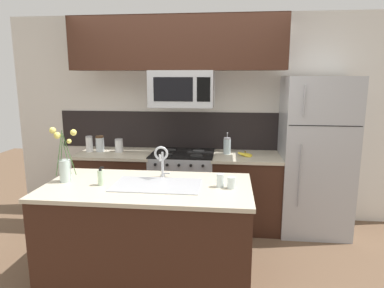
% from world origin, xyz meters
% --- Properties ---
extents(ground_plane, '(10.00, 10.00, 0.00)m').
position_xyz_m(ground_plane, '(0.00, 0.00, 0.00)').
color(ground_plane, brown).
extents(rear_partition, '(5.20, 0.10, 2.60)m').
position_xyz_m(rear_partition, '(0.30, 1.28, 1.30)').
color(rear_partition, silver).
rests_on(rear_partition, ground).
extents(splash_band, '(3.36, 0.01, 0.48)m').
position_xyz_m(splash_band, '(0.00, 1.22, 1.15)').
color(splash_band, black).
rests_on(splash_band, rear_partition).
extents(back_counter_left, '(0.93, 0.65, 0.91)m').
position_xyz_m(back_counter_left, '(-0.83, 0.90, 0.46)').
color(back_counter_left, '#381E14').
rests_on(back_counter_left, ground).
extents(back_counter_right, '(0.83, 0.65, 0.91)m').
position_xyz_m(back_counter_right, '(0.78, 0.90, 0.46)').
color(back_counter_right, '#381E14').
rests_on(back_counter_right, ground).
extents(stove_range, '(0.76, 0.64, 0.93)m').
position_xyz_m(stove_range, '(0.00, 0.90, 0.46)').
color(stove_range, '#A8AAAF').
rests_on(stove_range, ground).
extents(microwave, '(0.74, 0.40, 0.42)m').
position_xyz_m(microwave, '(0.00, 0.88, 1.70)').
color(microwave, '#A8AAAF').
extents(upper_cabinet_band, '(2.46, 0.34, 0.60)m').
position_xyz_m(upper_cabinet_band, '(-0.05, 0.85, 2.21)').
color(upper_cabinet_band, '#381E14').
extents(refrigerator, '(0.79, 0.74, 1.85)m').
position_xyz_m(refrigerator, '(1.57, 0.92, 0.92)').
color(refrigerator, '#A8AAAF').
rests_on(refrigerator, ground).
extents(storage_jar_tall, '(0.08, 0.08, 0.20)m').
position_xyz_m(storage_jar_tall, '(-1.18, 0.89, 1.01)').
color(storage_jar_tall, silver).
rests_on(storage_jar_tall, back_counter_left).
extents(storage_jar_medium, '(0.10, 0.10, 0.20)m').
position_xyz_m(storage_jar_medium, '(-1.06, 0.92, 1.01)').
color(storage_jar_medium, silver).
rests_on(storage_jar_medium, back_counter_left).
extents(storage_jar_short, '(0.10, 0.10, 0.17)m').
position_xyz_m(storage_jar_short, '(-0.81, 0.91, 0.99)').
color(storage_jar_short, silver).
rests_on(storage_jar_short, back_counter_left).
extents(banana_bunch, '(0.19, 0.12, 0.08)m').
position_xyz_m(banana_bunch, '(0.75, 0.84, 0.93)').
color(banana_bunch, yellow).
rests_on(banana_bunch, back_counter_right).
extents(french_press, '(0.09, 0.09, 0.27)m').
position_xyz_m(french_press, '(0.54, 0.96, 1.01)').
color(french_press, silver).
rests_on(french_press, back_counter_right).
extents(island_counter, '(1.81, 0.92, 0.91)m').
position_xyz_m(island_counter, '(-0.14, -0.35, 0.46)').
color(island_counter, '#381E14').
rests_on(island_counter, ground).
extents(kitchen_sink, '(0.76, 0.44, 0.16)m').
position_xyz_m(kitchen_sink, '(-0.05, -0.35, 0.84)').
color(kitchen_sink, '#ADAFB5').
rests_on(kitchen_sink, island_counter).
extents(sink_faucet, '(0.14, 0.14, 0.31)m').
position_xyz_m(sink_faucet, '(-0.05, -0.13, 1.11)').
color(sink_faucet, '#B7BABF').
rests_on(sink_faucet, island_counter).
extents(dish_soap_bottle, '(0.06, 0.05, 0.16)m').
position_xyz_m(dish_soap_bottle, '(-0.54, -0.40, 0.98)').
color(dish_soap_bottle, beige).
rests_on(dish_soap_bottle, island_counter).
extents(drinking_glass, '(0.06, 0.06, 0.12)m').
position_xyz_m(drinking_glass, '(0.49, -0.33, 0.97)').
color(drinking_glass, silver).
rests_on(drinking_glass, island_counter).
extents(spare_glass, '(0.07, 0.07, 0.10)m').
position_xyz_m(spare_glass, '(0.59, -0.36, 0.96)').
color(spare_glass, silver).
rests_on(spare_glass, island_counter).
extents(flower_vase, '(0.22, 0.14, 0.50)m').
position_xyz_m(flower_vase, '(-0.89, -0.34, 1.07)').
color(flower_vase, silver).
rests_on(flower_vase, island_counter).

